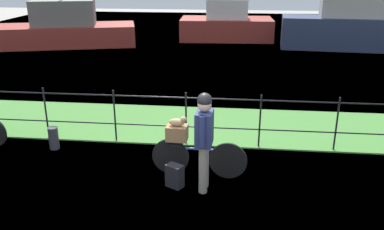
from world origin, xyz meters
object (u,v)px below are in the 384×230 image
cyclist_person (204,134)px  moored_boat_mid (348,28)px  wooden_crate (177,133)px  bicycle_main (198,157)px  mooring_bollard (54,138)px  terrier_dog (178,122)px  backpack_on_paving (175,176)px  moored_boat_near (65,29)px  moored_boat_far (226,24)px

cyclist_person → moored_boat_mid: 14.01m
wooden_crate → moored_boat_mid: (5.90, 12.44, 0.11)m
bicycle_main → mooring_bollard: bicycle_main is taller
terrier_dog → moored_boat_mid: bearing=64.7°
terrier_dog → cyclist_person: cyclist_person is taller
backpack_on_paving → cyclist_person: bearing=25.6°
backpack_on_paving → moored_boat_near: (-6.96, 12.31, 0.55)m
backpack_on_paving → moored_boat_mid: (5.88, 12.90, 0.70)m
bicycle_main → backpack_on_paving: bicycle_main is taller
bicycle_main → backpack_on_paving: 0.58m
cyclist_person → bicycle_main: bearing=107.0°
wooden_crate → moored_boat_far: (0.45, 14.33, -0.05)m
wooden_crate → terrier_dog: size_ratio=1.13×
bicycle_main → moored_boat_near: moored_boat_near is taller
bicycle_main → terrier_dog: terrier_dog is taller
moored_boat_mid → mooring_bollard: bearing=-126.3°
wooden_crate → terrier_dog: 0.21m
moored_boat_near → moored_boat_mid: moored_boat_mid is taller
moored_boat_mid → cyclist_person: bearing=-112.6°
mooring_bollard → moored_boat_far: bearing=77.1°
terrier_dog → moored_boat_near: moored_boat_near is taller
wooden_crate → moored_boat_mid: bearing=64.6°
terrier_dog → moored_boat_mid: 13.76m
backpack_on_paving → moored_boat_near: size_ratio=0.06×
wooden_crate → terrier_dog: terrier_dog is taller
bicycle_main → backpack_on_paving: bearing=-129.2°
bicycle_main → moored_boat_mid: moored_boat_mid is taller
terrier_dog → cyclist_person: bearing=-44.5°
cyclist_person → moored_boat_near: bearing=121.1°
bicycle_main → moored_boat_far: 14.36m
bicycle_main → wooden_crate: bearing=176.5°
backpack_on_paving → moored_boat_mid: size_ratio=0.07×
cyclist_person → moored_boat_far: moored_boat_far is taller
wooden_crate → moored_boat_near: size_ratio=0.05×
bicycle_main → wooden_crate: wooden_crate is taller
wooden_crate → backpack_on_paving: (0.02, -0.45, -0.60)m
bicycle_main → terrier_dog: 0.74m
bicycle_main → backpack_on_paving: size_ratio=4.22×
bicycle_main → moored_boat_far: moored_boat_far is taller
wooden_crate → cyclist_person: size_ratio=0.21×
mooring_bollard → moored_boat_near: (-4.29, 11.06, 0.52)m
wooden_crate → moored_boat_mid: moored_boat_mid is taller
bicycle_main → moored_boat_mid: 13.65m
terrier_dog → backpack_on_paving: bearing=-90.5°
cyclist_person → mooring_bollard: 3.50m
terrier_dog → mooring_bollard: terrier_dog is taller
moored_boat_near → moored_boat_mid: bearing=2.6°
wooden_crate → moored_boat_far: 14.34m
moored_boat_mid → moored_boat_far: (-5.45, 1.89, -0.15)m
terrier_dog → mooring_bollard: size_ratio=0.69×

